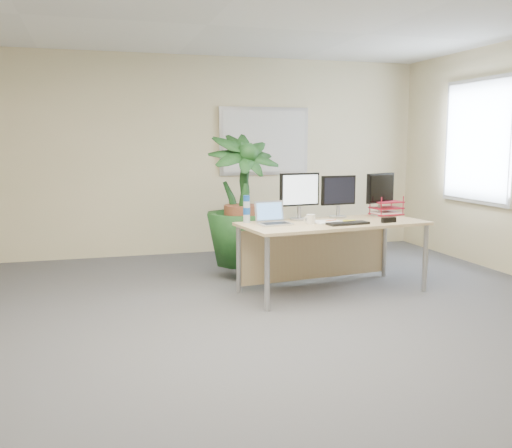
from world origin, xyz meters
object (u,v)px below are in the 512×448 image
object	(u,v)px
desk	(328,235)
monitor_left	(300,193)
floor_plant	(242,212)
laptop	(273,218)
monitor_right	(338,194)

from	to	relation	value
desk	monitor_left	bearing A→B (deg)	151.81
floor_plant	monitor_left	xyz separation A→B (m)	(0.45, -0.66, 0.26)
floor_plant	monitor_left	distance (m)	0.84
floor_plant	laptop	bearing A→B (deg)	-83.86
desk	laptop	bearing A→B (deg)	-174.82
monitor_left	laptop	bearing A→B (deg)	-151.01
monitor_right	laptop	xyz separation A→B (m)	(-0.83, -0.26, -0.20)
desk	floor_plant	world-z (taller)	floor_plant
monitor_left	monitor_right	size ratio (longest dim) A/B	1.09
floor_plant	monitor_right	xyz separation A→B (m)	(0.92, -0.60, 0.24)
floor_plant	desk	bearing A→B (deg)	-48.34
desk	laptop	xyz separation A→B (m)	(-0.62, -0.06, 0.21)
monitor_right	floor_plant	bearing A→B (deg)	147.17
monitor_right	laptop	size ratio (longest dim) A/B	1.32
monitor_right	desk	bearing A→B (deg)	-134.87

